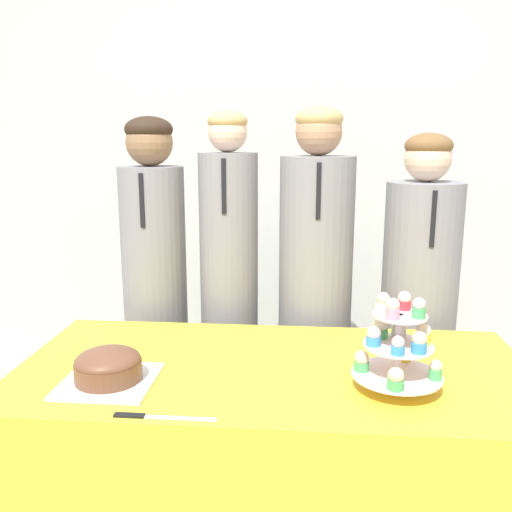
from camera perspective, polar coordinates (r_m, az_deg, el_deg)
The scene contains 9 objects.
wall_back at distance 3.11m, azimuth 3.46°, elevation 10.51°, with size 9.00×0.06×2.70m.
table at distance 1.97m, azimuth 1.78°, elevation -21.09°, with size 1.66×0.79×0.71m.
round_cake at distance 1.73m, azimuth -15.29°, elevation -11.21°, with size 0.27×0.27×0.11m.
cake_knife at distance 1.53m, azimuth -11.34°, elevation -16.26°, with size 0.28×0.02×0.01m.
cupcake_stand at distance 1.64m, azimuth 14.66°, elevation -8.89°, with size 0.26×0.26×0.29m.
student_0 at distance 2.46m, azimuth -10.53°, elevation -4.40°, with size 0.28×0.29×1.53m.
student_1 at distance 2.39m, azimuth -2.82°, elevation -4.55°, with size 0.25×0.26×1.56m.
student_2 at distance 2.37m, azimuth 6.21°, elevation -4.84°, with size 0.31×0.32×1.57m.
student_3 at distance 2.44m, azimuth 16.64°, elevation -6.18°, with size 0.32×0.32×1.46m.
Camera 1 is at (0.09, -1.25, 1.43)m, focal length 38.00 mm.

